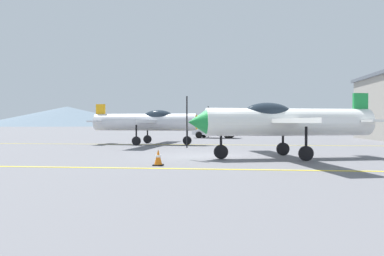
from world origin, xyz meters
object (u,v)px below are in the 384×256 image
(airplane_mid, at_px, (149,121))
(traffic_cone_front, at_px, (158,158))
(airplane_near, at_px, (282,121))
(car_sedan, at_px, (215,129))

(airplane_mid, distance_m, traffic_cone_front, 12.17)
(airplane_mid, bearing_deg, airplane_near, -48.03)
(car_sedan, relative_size, traffic_cone_front, 7.77)
(airplane_near, height_order, airplane_mid, same)
(airplane_near, relative_size, traffic_cone_front, 16.14)
(airplane_near, bearing_deg, airplane_mid, 131.97)
(airplane_mid, bearing_deg, traffic_cone_front, -76.01)
(airplane_near, xyz_separation_m, traffic_cone_front, (-4.85, -3.10, -1.32))
(car_sedan, xyz_separation_m, traffic_cone_front, (-1.33, -22.22, -0.56))
(airplane_near, relative_size, car_sedan, 2.08)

